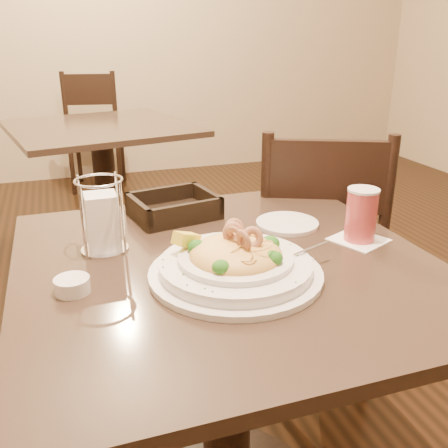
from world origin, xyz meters
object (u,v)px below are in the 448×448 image
object	(u,v)px
side_plate	(287,223)
butter_ramekin	(72,285)
bread_basket	(174,209)
pasta_bowl	(236,262)
drink_glass	(361,215)
dining_chair_far	(94,127)
napkin_caddy	(102,220)
main_table	(227,350)
background_table	(104,167)
dining_chair_near	(317,252)

from	to	relation	value
side_plate	butter_ramekin	xyz separation A→B (m)	(-0.55, -0.19, 0.01)
bread_basket	side_plate	distance (m)	0.31
pasta_bowl	drink_glass	distance (m)	0.36
dining_chair_far	bread_basket	size ratio (longest dim) A/B	3.80
napkin_caddy	butter_ramekin	world-z (taller)	napkin_caddy
main_table	background_table	world-z (taller)	same
background_table	butter_ramekin	distance (m)	1.87
background_table	pasta_bowl	bearing A→B (deg)	-87.30
main_table	background_table	bearing A→B (deg)	93.02
background_table	drink_glass	distance (m)	1.87
pasta_bowl	bread_basket	xyz separation A→B (m)	(-0.04, 0.39, -0.01)
background_table	dining_chair_far	xyz separation A→B (m)	(0.06, 1.28, -0.01)
dining_chair_far	napkin_caddy	distance (m)	2.97
bread_basket	butter_ramekin	world-z (taller)	bread_basket
background_table	dining_chair_far	size ratio (longest dim) A/B	1.14
dining_chair_near	drink_glass	size ratio (longest dim) A/B	6.17
butter_ramekin	side_plate	bearing A→B (deg)	19.17
main_table	side_plate	xyz separation A→B (m)	(0.22, 0.15, 0.24)
dining_chair_near	butter_ramekin	size ratio (longest dim) A/B	13.61
dining_chair_near	napkin_caddy	world-z (taller)	dining_chair_near
pasta_bowl	butter_ramekin	distance (m)	0.32
side_plate	butter_ramekin	distance (m)	0.58
side_plate	pasta_bowl	bearing A→B (deg)	-134.75
drink_glass	dining_chair_near	bearing A→B (deg)	71.85
dining_chair_far	butter_ramekin	distance (m)	3.15
bread_basket	main_table	bearing A→B (deg)	-81.99
background_table	napkin_caddy	distance (m)	1.69
dining_chair_near	butter_ramekin	xyz separation A→B (m)	(-0.81, -0.48, 0.25)
dining_chair_near	bread_basket	bearing A→B (deg)	37.52
pasta_bowl	dining_chair_near	bearing A→B (deg)	46.51
dining_chair_near	pasta_bowl	world-z (taller)	dining_chair_near
dining_chair_near	pasta_bowl	bearing A→B (deg)	70.52
butter_ramekin	main_table	bearing A→B (deg)	6.31
napkin_caddy	butter_ramekin	xyz separation A→B (m)	(-0.08, -0.18, -0.06)
main_table	napkin_caddy	xyz separation A→B (m)	(-0.25, 0.15, 0.31)
bread_basket	dining_chair_near	bearing A→B (deg)	13.51
dining_chair_near	side_plate	size ratio (longest dim) A/B	5.76
butter_ramekin	pasta_bowl	bearing A→B (deg)	-6.63
main_table	butter_ramekin	distance (m)	0.41
bread_basket	butter_ramekin	bearing A→B (deg)	-128.99
main_table	drink_glass	bearing A→B (deg)	1.30
bread_basket	background_table	bearing A→B (deg)	91.96
dining_chair_far	bread_basket	distance (m)	2.79
bread_basket	side_plate	world-z (taller)	bread_basket
dining_chair_near	napkin_caddy	xyz separation A→B (m)	(-0.73, -0.29, 0.31)
background_table	side_plate	distance (m)	1.70
main_table	dining_chair_far	size ratio (longest dim) A/B	0.97
side_plate	drink_glass	bearing A→B (deg)	-50.50
main_table	dining_chair_far	bearing A→B (deg)	90.62
background_table	bread_basket	size ratio (longest dim) A/B	4.34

